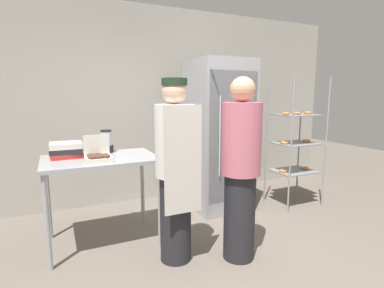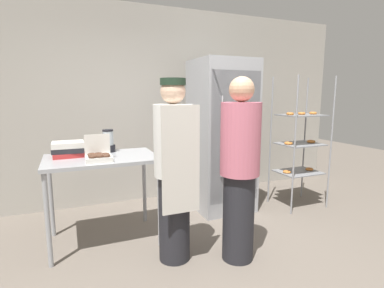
{
  "view_description": "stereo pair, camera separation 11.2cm",
  "coord_description": "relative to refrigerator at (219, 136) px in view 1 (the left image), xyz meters",
  "views": [
    {
      "loc": [
        -1.3,
        -1.95,
        1.55
      ],
      "look_at": [
        -0.05,
        0.75,
        1.06
      ],
      "focal_mm": 28.0,
      "sensor_mm": 36.0,
      "label": 1
    },
    {
      "loc": [
        -1.19,
        -1.99,
        1.55
      ],
      "look_at": [
        -0.05,
        0.75,
        1.06
      ],
      "focal_mm": 28.0,
      "sensor_mm": 36.0,
      "label": 2
    }
  ],
  "objects": [
    {
      "name": "prep_counter",
      "position": [
        -1.6,
        -0.39,
        -0.19
      ],
      "size": [
        1.11,
        0.74,
        0.92
      ],
      "color": "#9EA0A5",
      "rests_on": "ground_plane"
    },
    {
      "name": "blender_pitcher",
      "position": [
        -1.5,
        -0.13,
        0.03
      ],
      "size": [
        0.15,
        0.15,
        0.25
      ],
      "color": "black",
      "rests_on": "prep_counter"
    },
    {
      "name": "baking_rack",
      "position": [
        1.04,
        -0.34,
        -0.11
      ],
      "size": [
        0.64,
        0.51,
        1.79
      ],
      "color": "#93969B",
      "rests_on": "ground_plane"
    },
    {
      "name": "donut_box",
      "position": [
        -1.65,
        -0.59,
        -0.03
      ],
      "size": [
        0.25,
        0.21,
        0.25
      ],
      "color": "silver",
      "rests_on": "prep_counter"
    },
    {
      "name": "back_wall",
      "position": [
        -0.7,
        0.82,
        0.39
      ],
      "size": [
        6.4,
        0.12,
        2.79
      ],
      "primitive_type": "cube",
      "color": "#ADA89E",
      "rests_on": "ground_plane"
    },
    {
      "name": "refrigerator",
      "position": [
        0.0,
        0.0,
        0.0
      ],
      "size": [
        0.74,
        0.77,
        2.0
      ],
      "color": "#9EA0A5",
      "rests_on": "ground_plane"
    },
    {
      "name": "person_customer",
      "position": [
        -0.48,
        -1.24,
        -0.13
      ],
      "size": [
        0.36,
        0.36,
        1.71
      ],
      "color": "#232328",
      "rests_on": "ground_plane"
    },
    {
      "name": "ground_plane",
      "position": [
        -0.7,
        -1.53,
        -1.0
      ],
      "size": [
        14.0,
        14.0,
        0.0
      ],
      "primitive_type": "plane",
      "color": "#6B6056"
    },
    {
      "name": "binder_stack",
      "position": [
        -1.91,
        -0.24,
        -0.0
      ],
      "size": [
        0.32,
        0.27,
        0.15
      ],
      "color": "#B72D2D",
      "rests_on": "prep_counter"
    },
    {
      "name": "person_baker",
      "position": [
        -1.03,
        -1.02,
        -0.12
      ],
      "size": [
        0.36,
        0.38,
        1.69
      ],
      "color": "#232328",
      "rests_on": "ground_plane"
    }
  ]
}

